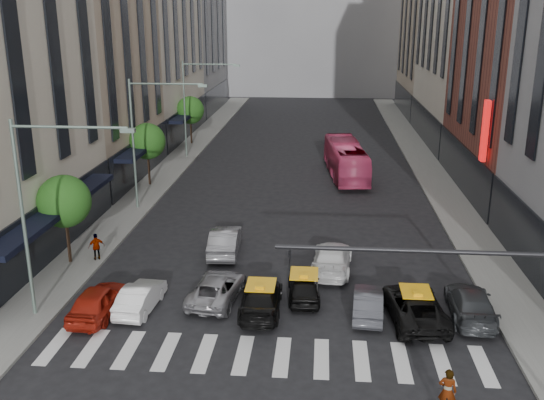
% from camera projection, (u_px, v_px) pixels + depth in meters
% --- Properties ---
extents(ground, '(160.00, 160.00, 0.00)m').
position_uv_depth(ground, '(264.00, 377.00, 23.27)').
color(ground, black).
rests_on(ground, ground).
extents(sidewalk_left, '(3.00, 96.00, 0.15)m').
position_uv_depth(sidewalk_left, '(166.00, 172.00, 52.72)').
color(sidewalk_left, slate).
rests_on(sidewalk_left, ground).
extents(sidewalk_right, '(3.00, 96.00, 0.15)m').
position_uv_depth(sidewalk_right, '(434.00, 178.00, 50.87)').
color(sidewalk_right, slate).
rests_on(sidewalk_right, ground).
extents(building_left_b, '(8.00, 16.00, 24.00)m').
position_uv_depth(building_left_b, '(83.00, 31.00, 47.72)').
color(building_left_b, tan).
rests_on(building_left_b, ground).
extents(building_left_d, '(8.00, 18.00, 30.00)m').
position_uv_depth(building_left_d, '(185.00, 0.00, 82.05)').
color(building_left_d, gray).
rests_on(building_left_d, ground).
extents(building_right_b, '(8.00, 18.00, 26.00)m').
position_uv_depth(building_right_b, '(533.00, 18.00, 43.75)').
color(building_right_b, brown).
rests_on(building_right_b, ground).
extents(building_right_d, '(8.00, 18.00, 28.00)m').
position_uv_depth(building_right_d, '(440.00, 8.00, 79.61)').
color(building_right_d, tan).
rests_on(building_right_d, ground).
extents(tree_near, '(2.88, 2.88, 4.95)m').
position_uv_depth(tree_near, '(64.00, 201.00, 32.65)').
color(tree_near, black).
rests_on(tree_near, sidewalk_left).
extents(tree_mid, '(2.88, 2.88, 4.95)m').
position_uv_depth(tree_mid, '(147.00, 141.00, 47.88)').
color(tree_mid, black).
rests_on(tree_mid, sidewalk_left).
extents(tree_far, '(2.88, 2.88, 4.95)m').
position_uv_depth(tree_far, '(190.00, 110.00, 63.10)').
color(tree_far, black).
rests_on(tree_far, sidewalk_left).
extents(streetlamp_near, '(5.38, 0.25, 9.00)m').
position_uv_depth(streetlamp_near, '(41.00, 194.00, 26.13)').
color(streetlamp_near, gray).
rests_on(streetlamp_near, sidewalk_left).
extents(streetlamp_mid, '(5.38, 0.25, 9.00)m').
position_uv_depth(streetlamp_mid, '(146.00, 127.00, 41.36)').
color(streetlamp_mid, gray).
rests_on(streetlamp_mid, sidewalk_left).
extents(streetlamp_far, '(5.38, 0.25, 9.00)m').
position_uv_depth(streetlamp_far, '(194.00, 96.00, 56.59)').
color(streetlamp_far, gray).
rests_on(streetlamp_far, sidewalk_left).
extents(traffic_signal, '(10.10, 0.20, 6.00)m').
position_uv_depth(traffic_signal, '(488.00, 290.00, 20.37)').
color(traffic_signal, black).
rests_on(traffic_signal, ground).
extents(liberty_sign, '(0.30, 0.70, 4.00)m').
position_uv_depth(liberty_sign, '(485.00, 131.00, 39.51)').
color(liberty_sign, red).
rests_on(liberty_sign, ground).
extents(car_red, '(1.87, 4.30, 1.44)m').
position_uv_depth(car_red, '(98.00, 301.00, 27.83)').
color(car_red, '#9C1B0E').
rests_on(car_red, ground).
extents(car_white_front, '(1.62, 3.97, 1.28)m').
position_uv_depth(car_white_front, '(140.00, 297.00, 28.39)').
color(car_white_front, white).
rests_on(car_white_front, ground).
extents(car_silver, '(2.66, 4.80, 1.27)m').
position_uv_depth(car_silver, '(217.00, 288.00, 29.31)').
color(car_silver, '#95959A').
rests_on(car_silver, ground).
extents(taxi_left, '(1.98, 4.67, 1.34)m').
position_uv_depth(taxi_left, '(261.00, 298.00, 28.19)').
color(taxi_left, black).
rests_on(taxi_left, ground).
extents(taxi_center, '(1.75, 3.87, 1.29)m').
position_uv_depth(taxi_center, '(304.00, 286.00, 29.49)').
color(taxi_center, black).
rests_on(taxi_center, ground).
extents(car_grey_mid, '(1.60, 3.88, 1.25)m').
position_uv_depth(car_grey_mid, '(368.00, 303.00, 27.87)').
color(car_grey_mid, '#414248').
rests_on(car_grey_mid, ground).
extents(taxi_right, '(2.81, 5.27, 1.41)m').
position_uv_depth(taxi_right, '(415.00, 306.00, 27.39)').
color(taxi_right, black).
rests_on(taxi_right, ground).
extents(car_grey_curb, '(2.19, 4.83, 1.37)m').
position_uv_depth(car_grey_curb, '(471.00, 303.00, 27.66)').
color(car_grey_curb, '#363A3D').
rests_on(car_grey_curb, ground).
extents(car_row2_left, '(1.83, 4.70, 1.53)m').
position_uv_depth(car_row2_left, '(225.00, 241.00, 35.05)').
color(car_row2_left, gray).
rests_on(car_row2_left, ground).
extents(car_row2_right, '(2.44, 5.17, 1.46)m').
position_uv_depth(car_row2_right, '(332.00, 258.00, 32.68)').
color(car_row2_right, white).
rests_on(car_row2_right, ground).
extents(bus, '(3.66, 10.97, 3.00)m').
position_uv_depth(bus, '(346.00, 159.00, 51.24)').
color(bus, '#CD3C68').
rests_on(bus, ground).
extents(rider, '(0.69, 0.54, 1.69)m').
position_uv_depth(rider, '(449.00, 375.00, 20.38)').
color(rider, gray).
rests_on(rider, motorcycle).
extents(pedestrian_far, '(0.96, 0.78, 1.53)m').
position_uv_depth(pedestrian_far, '(97.00, 247.00, 33.74)').
color(pedestrian_far, gray).
rests_on(pedestrian_far, sidewalk_left).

